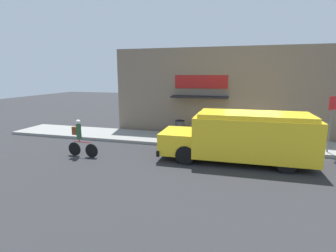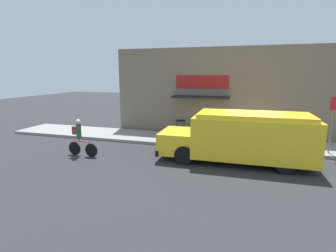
{
  "view_description": "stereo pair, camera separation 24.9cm",
  "coord_description": "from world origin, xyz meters",
  "px_view_note": "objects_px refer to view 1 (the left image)",
  "views": [
    {
      "loc": [
        -0.53,
        -12.49,
        3.64
      ],
      "look_at": [
        -3.98,
        -0.2,
        1.1
      ],
      "focal_mm": 28.0,
      "sensor_mm": 36.0,
      "label": 1
    },
    {
      "loc": [
        -0.29,
        -12.42,
        3.64
      ],
      "look_at": [
        -3.98,
        -0.2,
        1.1
      ],
      "focal_mm": 28.0,
      "sensor_mm": 36.0,
      "label": 2
    }
  ],
  "objects_px": {
    "school_bus": "(243,136)",
    "cyclist": "(80,139)",
    "stop_sign_post": "(332,114)",
    "trash_bin": "(180,128)"
  },
  "relations": [
    {
      "from": "school_bus",
      "to": "cyclist",
      "type": "height_order",
      "value": "school_bus"
    },
    {
      "from": "stop_sign_post",
      "to": "trash_bin",
      "type": "distance_m",
      "value": 7.49
    },
    {
      "from": "school_bus",
      "to": "stop_sign_post",
      "type": "relative_size",
      "value": 2.42
    },
    {
      "from": "school_bus",
      "to": "trash_bin",
      "type": "relative_size",
      "value": 7.2
    },
    {
      "from": "cyclist",
      "to": "school_bus",
      "type": "bearing_deg",
      "value": 12.55
    },
    {
      "from": "stop_sign_post",
      "to": "cyclist",
      "type": "bearing_deg",
      "value": -163.56
    },
    {
      "from": "cyclist",
      "to": "trash_bin",
      "type": "xyz_separation_m",
      "value": [
        3.49,
        4.62,
        -0.22
      ]
    },
    {
      "from": "trash_bin",
      "to": "school_bus",
      "type": "bearing_deg",
      "value": -44.49
    },
    {
      "from": "trash_bin",
      "to": "cyclist",
      "type": "bearing_deg",
      "value": -127.04
    },
    {
      "from": "cyclist",
      "to": "trash_bin",
      "type": "bearing_deg",
      "value": 55.68
    }
  ]
}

